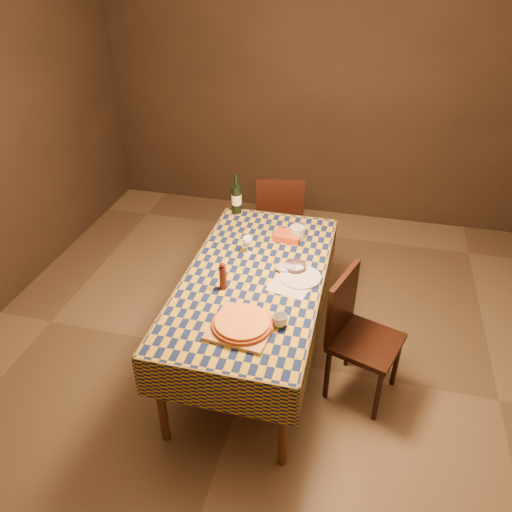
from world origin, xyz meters
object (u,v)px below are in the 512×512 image
Objects in this scene: cutting_board at (242,327)px; pizza at (242,323)px; dining_table at (254,285)px; white_plate at (300,277)px; chair_far at (279,215)px; chair_right at (356,330)px; bowl at (295,267)px; wine_bottle at (236,198)px.

pizza is (-0.00, -0.00, 0.03)m from cutting_board.
dining_table is 5.10× the size of cutting_board.
chair_far is at bearing 107.27° from white_plate.
chair_right is (0.66, 0.43, -0.29)m from pizza.
cutting_board is 0.03m from pizza.
dining_table is at bearing -152.41° from bowl.
wine_bottle reaches higher than dining_table.
wine_bottle is (-0.62, 0.72, 0.10)m from bowl.
cutting_board is (0.06, -0.53, 0.09)m from dining_table.
wine_bottle is 0.36× the size of chair_right.
wine_bottle is at bearing 130.69° from bowl.
dining_table is at bearing 171.71° from chair_right.
chair_right is (1.08, -0.96, -0.37)m from wine_bottle.
chair_far reaches higher than dining_table.
chair_right is (0.41, -0.15, -0.26)m from white_plate.
white_plate is at bearing 8.87° from dining_table.
bowl is at bearing 152.58° from chair_right.
chair_right reaches higher than dining_table.
dining_table is 6.58× the size of white_plate.
chair_far is (-0.15, 1.87, -0.26)m from cutting_board.
bowl is 0.96m from wine_bottle.
chair_right is at bearing -8.29° from dining_table.
wine_bottle reaches higher than chair_far.
chair_right is (0.81, -1.44, 0.00)m from chair_far.
bowl is 0.59m from chair_right.
pizza is at bearing -73.11° from wine_bottle.
pizza reaches higher than dining_table.
pizza is at bearing -113.28° from white_plate.
pizza is 0.84m from chair_right.
cutting_board is at bearing -85.45° from chair_far.
chair_far is (-0.40, 1.29, -0.26)m from white_plate.
wine_bottle reaches higher than bowl.
wine_bottle is 1.06m from white_plate.
dining_table is 1.98× the size of chair_far.
dining_table is at bearing -171.13° from white_plate.
cutting_board is at bearing -83.70° from dining_table.
chair_far reaches higher than bowl.
white_plate is at bearing -50.22° from wine_bottle.
wine_bottle is 0.66m from chair_far.
pizza is at bearing -100.62° from cutting_board.
wine_bottle is at bearing -119.93° from chair_far.
chair_far is at bearing 94.55° from cutting_board.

